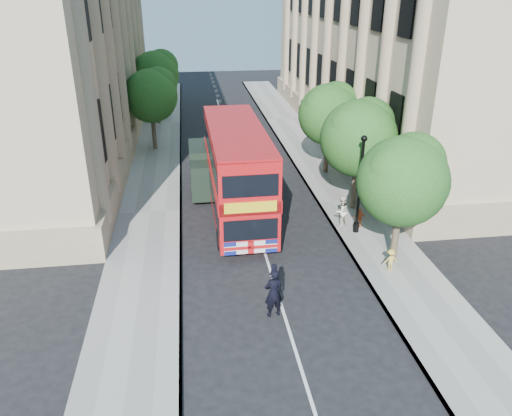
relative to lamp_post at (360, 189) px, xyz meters
name	(u,v)px	position (x,y,z in m)	size (l,w,h in m)	color
ground	(282,309)	(-5.00, -6.00, -2.51)	(120.00, 120.00, 0.00)	black
pavement_right	(346,201)	(0.75, 4.00, -2.45)	(3.50, 80.00, 0.12)	gray
pavement_left	(150,212)	(-10.75, 4.00, -2.45)	(3.50, 80.00, 0.12)	gray
building_right	(400,24)	(8.80, 18.00, 6.49)	(12.00, 38.00, 18.00)	tan
building_left	(38,27)	(-18.80, 18.00, 6.49)	(12.00, 38.00, 18.00)	tan
tree_right_near	(404,176)	(0.84, -2.97, 1.74)	(4.00, 4.00, 6.08)	#473828
tree_right_mid	(359,134)	(0.84, 3.03, 1.93)	(4.20, 4.20, 6.37)	#473828
tree_right_far	(329,111)	(0.84, 9.03, 1.80)	(4.00, 4.00, 6.15)	#473828
tree_left_far	(151,93)	(-10.96, 16.03, 1.93)	(4.00, 4.00, 6.30)	#473828
tree_left_back	(156,72)	(-10.96, 24.03, 2.20)	(4.20, 4.20, 6.65)	#473828
lamp_post	(360,189)	(0.00, 0.00, 0.00)	(0.32, 0.32, 5.16)	black
double_decker_bus	(237,169)	(-5.86, 3.08, 0.22)	(2.99, 10.74, 4.94)	#B30C0F
box_van	(207,171)	(-7.37, 6.84, -1.14)	(2.05, 4.92, 2.80)	black
police_constable	(273,293)	(-5.43, -6.33, -1.48)	(0.75, 0.49, 2.05)	black
woman_pedestrian	(341,211)	(-0.60, 0.78, -1.55)	(0.82, 0.64, 1.68)	silver
child_a	(360,218)	(0.32, 0.46, -1.86)	(0.62, 0.26, 1.06)	orange
child_b	(390,260)	(0.28, -3.91, -1.86)	(0.68, 0.39, 1.05)	gold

